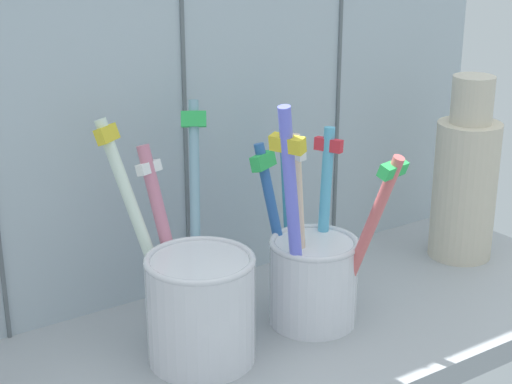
{
  "coord_description": "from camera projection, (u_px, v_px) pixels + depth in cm",
  "views": [
    {
      "loc": [
        -31.6,
        -46.86,
        34.44
      ],
      "look_at": [
        0.0,
        0.49,
        13.89
      ],
      "focal_mm": 58.33,
      "sensor_mm": 36.0,
      "label": 1
    }
  ],
  "objects": [
    {
      "name": "tile_wall_back",
      "position": [
        176.0,
        51.0,
        0.67
      ],
      "size": [
        64.0,
        2.2,
        45.0
      ],
      "color": "#B2C1CC",
      "rests_on": "ground"
    },
    {
      "name": "toothbrush_cup_right",
      "position": [
        309.0,
        266.0,
        0.66
      ],
      "size": [
        8.74,
        13.38,
        18.78
      ],
      "color": "white",
      "rests_on": "counter_slab"
    },
    {
      "name": "toothbrush_cup_left",
      "position": [
        195.0,
        298.0,
        0.61
      ],
      "size": [
        9.26,
        11.51,
        17.72
      ],
      "color": "white",
      "rests_on": "counter_slab"
    },
    {
      "name": "ceramic_vase",
      "position": [
        465.0,
        180.0,
        0.77
      ],
      "size": [
        5.87,
        5.87,
        17.21
      ],
      "color": "beige",
      "rests_on": "counter_slab"
    },
    {
      "name": "counter_slab",
      "position": [
        259.0,
        350.0,
        0.65
      ],
      "size": [
        64.0,
        22.0,
        2.0
      ],
      "primitive_type": "cube",
      "color": "#9EA3A8",
      "rests_on": "ground"
    }
  ]
}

